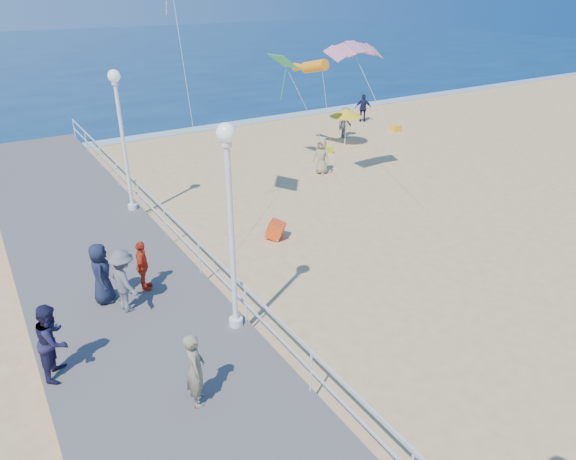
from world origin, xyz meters
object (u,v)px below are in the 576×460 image
spectator_7 (53,340)px  box_kite (276,232)px  beach_chair_left (326,150)px  spectator_6 (195,369)px  beach_walker_b (363,108)px  spectator_3 (142,266)px  beach_chair_right (396,128)px  lamp_post_mid (230,210)px  spectator_2 (124,281)px  beach_umbrella (346,112)px  lamp_post_far (121,127)px  beach_walker_c (322,157)px  spectator_4 (101,273)px  beach_walker_a (345,123)px

spectator_7 → box_kite: size_ratio=3.05×
box_kite → beach_chair_left: box_kite is taller
spectator_6 → beach_walker_b: bearing=-28.5°
spectator_3 → beach_chair_right: size_ratio=2.79×
spectator_3 → beach_walker_b: 23.61m
lamp_post_mid → spectator_7: 4.86m
spectator_2 → spectator_6: 4.22m
lamp_post_mid → spectator_3: 4.14m
beach_chair_right → beach_umbrella: bearing=-170.2°
beach_walker_b → spectator_7: bearing=74.5°
lamp_post_far → beach_chair_right: 18.87m
spectator_2 → beach_umbrella: bearing=-69.6°
spectator_6 → beach_chair_right: bearing=-33.8°
spectator_6 → beach_walker_c: bearing=-26.3°
spectator_4 → beach_walker_b: size_ratio=0.97×
lamp_post_mid → beach_walker_a: (14.38, 13.98, -2.75)m
spectator_2 → lamp_post_far: bearing=-31.2°
spectator_6 → beach_chair_left: size_ratio=3.15×
lamp_post_mid → spectator_4: 4.59m
lamp_post_far → spectator_4: 6.99m
spectator_7 → beach_umbrella: (17.59, 12.12, 0.60)m
spectator_4 → beach_walker_c: bearing=-44.9°
spectator_2 → spectator_7: (-2.06, -1.71, 0.02)m
beach_chair_right → spectator_4: bearing=-153.1°
beach_chair_left → beach_chair_right: 6.56m
lamp_post_far → spectator_3: lamp_post_far is taller
lamp_post_mid → spectator_2: size_ratio=2.97×
lamp_post_mid → spectator_3: bearing=116.0°
beach_walker_c → lamp_post_far: bearing=-113.1°
beach_umbrella → beach_chair_left: 2.53m
spectator_2 → beach_walker_c: 13.66m
spectator_7 → beach_walker_c: size_ratio=1.07×
beach_chair_right → spectator_6: bearing=-142.2°
beach_walker_a → beach_umbrella: (-1.01, -1.36, 1.00)m
beach_chair_left → box_kite: bearing=-135.7°
lamp_post_far → beach_chair_left: bearing=14.5°
lamp_post_far → beach_umbrella: (13.36, 3.62, -1.75)m
beach_walker_b → beach_chair_right: 3.17m
spectator_3 → spectator_6: spectator_6 is taller
spectator_2 → lamp_post_mid: bearing=-148.9°
lamp_post_far → beach_walker_b: bearing=22.8°
lamp_post_mid → beach_chair_left: (11.60, 12.01, -3.46)m
box_kite → beach_walker_b: bearing=-1.6°
beach_umbrella → beach_walker_b: bearing=40.7°
lamp_post_far → beach_chair_left: (11.60, 3.01, -3.46)m
beach_umbrella → beach_chair_right: size_ratio=3.89×
beach_umbrella → beach_chair_right: 5.02m
lamp_post_mid → beach_umbrella: lamp_post_mid is taller
lamp_post_mid → beach_walker_b: size_ratio=2.92×
spectator_6 → beach_walker_c: spectator_6 is taller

